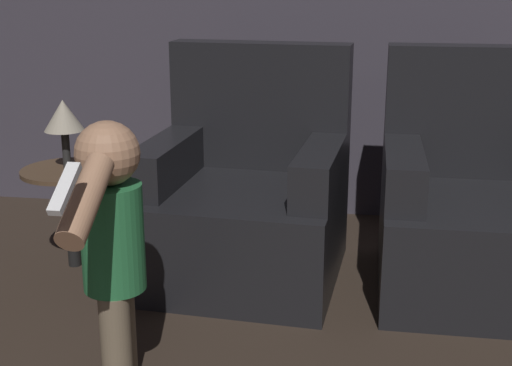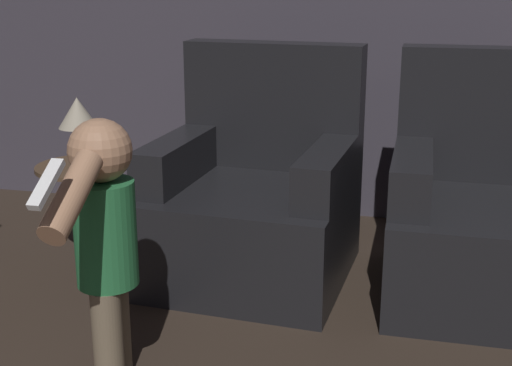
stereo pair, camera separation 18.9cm
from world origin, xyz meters
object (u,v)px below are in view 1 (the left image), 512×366
at_px(armchair_left, 247,201).
at_px(lamp, 64,117).
at_px(person_toddler, 112,238).
at_px(armchair_right, 481,212).

height_order(armchair_left, lamp, armchair_left).
distance_m(person_toddler, lamp, 1.14).
relative_size(armchair_left, armchair_right, 1.00).
bearing_deg(person_toddler, armchair_left, -25.38).
height_order(armchair_right, person_toddler, armchair_right).
bearing_deg(lamp, armchair_right, 1.99).
bearing_deg(armchair_left, armchair_right, 4.33).
bearing_deg(armchair_right, armchair_left, -179.64).
height_order(armchair_left, armchair_right, same).
bearing_deg(armchair_right, person_toddler, -140.95).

